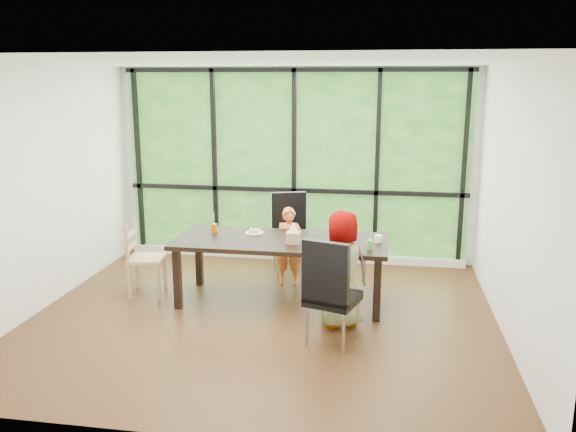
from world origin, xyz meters
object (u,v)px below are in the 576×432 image
at_px(orange_cup, 214,228).
at_px(green_cup, 370,245).
at_px(tissue_box, 293,238).
at_px(plate_far, 254,233).
at_px(child_toddler, 289,246).
at_px(white_mug, 378,239).
at_px(dining_table, 281,271).
at_px(chair_window_leather, 291,236).
at_px(chair_interior_leather, 333,291).
at_px(child_older, 339,269).
at_px(plate_near, 336,246).
at_px(chair_end_beech, 147,258).

relative_size(orange_cup, green_cup, 1.03).
bearing_deg(tissue_box, plate_far, 146.35).
relative_size(child_toddler, white_mug, 11.90).
height_order(dining_table, child_toddler, child_toddler).
xyz_separation_m(orange_cup, white_mug, (1.93, -0.12, -0.01)).
xyz_separation_m(chair_window_leather, green_cup, (1.05, -1.20, 0.26)).
height_order(chair_interior_leather, child_older, child_older).
relative_size(chair_interior_leather, orange_cup, 10.15).
relative_size(plate_near, green_cup, 2.42).
height_order(chair_window_leather, child_toddler, chair_window_leather).
height_order(plate_near, green_cup, green_cup).
relative_size(dining_table, chair_interior_leather, 2.24).
relative_size(plate_near, tissue_box, 1.67).
relative_size(plate_far, orange_cup, 2.02).
bearing_deg(child_older, orange_cup, -49.36).
xyz_separation_m(dining_table, white_mug, (1.10, 0.05, 0.42)).
bearing_deg(green_cup, plate_near, 173.65).
xyz_separation_m(dining_table, plate_near, (0.65, -0.21, 0.38)).
height_order(dining_table, white_mug, white_mug).
relative_size(chair_end_beech, tissue_box, 6.01).
bearing_deg(child_older, plate_near, -103.75).
bearing_deg(green_cup, child_older, -134.15).
bearing_deg(dining_table, child_older, -37.90).
bearing_deg(tissue_box, green_cup, -7.66).
bearing_deg(orange_cup, green_cup, -12.78).
distance_m(green_cup, tissue_box, 0.85).
bearing_deg(orange_cup, plate_near, -14.31).
height_order(child_toddler, plate_far, child_toddler).
bearing_deg(dining_table, green_cup, -13.76).
height_order(chair_end_beech, white_mug, chair_end_beech).
bearing_deg(chair_interior_leather, green_cup, -95.63).
bearing_deg(dining_table, chair_interior_leather, -55.50).
bearing_deg(child_toddler, white_mug, -26.84).
distance_m(chair_window_leather, chair_end_beech, 1.86).
bearing_deg(white_mug, dining_table, -177.32).
bearing_deg(orange_cup, chair_window_leather, 44.33).
xyz_separation_m(plate_near, green_cup, (0.36, -0.04, 0.04)).
xyz_separation_m(chair_window_leather, plate_near, (0.69, -1.16, 0.22)).
height_order(dining_table, plate_near, plate_near).
xyz_separation_m(dining_table, chair_end_beech, (-1.62, -0.03, 0.08)).
xyz_separation_m(orange_cup, green_cup, (1.85, -0.42, -0.00)).
bearing_deg(child_toddler, chair_interior_leather, -67.17).
height_order(chair_window_leather, white_mug, chair_window_leather).
distance_m(orange_cup, tissue_box, 1.05).
distance_m(dining_table, green_cup, 1.13).
relative_size(dining_table, chair_window_leather, 2.24).
bearing_deg(chair_end_beech, plate_far, -87.98).
distance_m(orange_cup, white_mug, 1.94).
distance_m(chair_window_leather, orange_cup, 1.14).
relative_size(dining_table, orange_cup, 22.71).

